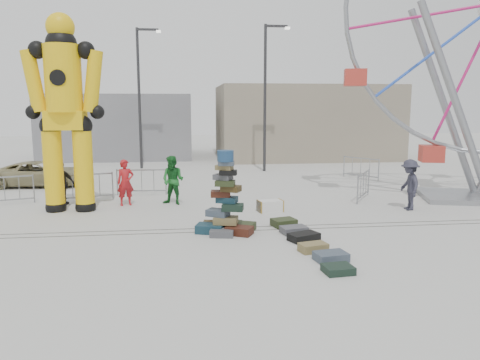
{
  "coord_description": "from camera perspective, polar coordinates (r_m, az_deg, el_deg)",
  "views": [
    {
      "loc": [
        -1.43,
        -12.81,
        3.73
      ],
      "look_at": [
        0.3,
        1.88,
        1.33
      ],
      "focal_mm": 35.0,
      "sensor_mm": 36.0,
      "label": 1
    }
  ],
  "objects": [
    {
      "name": "row_case_5",
      "position": [
        10.85,
        11.87,
        -10.6
      ],
      "size": [
        0.7,
        0.6,
        0.18
      ],
      "primitive_type": "cube",
      "rotation": [
        0.0,
        0.0,
        0.11
      ],
      "color": "black",
      "rests_on": "ground"
    },
    {
      "name": "building_left",
      "position": [
        35.14,
        -14.29,
        6.44
      ],
      "size": [
        10.0,
        8.0,
        4.4
      ],
      "primitive_type": "cube",
      "color": "gray",
      "rests_on": "ground"
    },
    {
      "name": "row_case_4",
      "position": [
        11.61,
        11.03,
        -9.15
      ],
      "size": [
        0.85,
        0.66,
        0.21
      ],
      "primitive_type": "cube",
      "rotation": [
        0.0,
        0.0,
        0.17
      ],
      "color": "#404C5C",
      "rests_on": "ground"
    },
    {
      "name": "ground",
      "position": [
        13.42,
        -0.34,
        -6.92
      ],
      "size": [
        90.0,
        90.0,
        0.0
      ],
      "primitive_type": "plane",
      "color": "#9E9E99",
      "rests_on": "ground"
    },
    {
      "name": "lamp_post_left",
      "position": [
        27.93,
        -12.02,
        10.56
      ],
      "size": [
        1.41,
        0.25,
        8.0
      ],
      "color": "#2D2D30",
      "rests_on": "ground"
    },
    {
      "name": "pedestrian_red",
      "position": [
        17.85,
        -13.78,
        -0.31
      ],
      "size": [
        0.73,
        0.59,
        1.72
      ],
      "primitive_type": "imported",
      "rotation": [
        0.0,
        0.0,
        0.33
      ],
      "color": "#A8181D",
      "rests_on": "ground"
    },
    {
      "name": "building_right",
      "position": [
        33.9,
        7.74,
        7.06
      ],
      "size": [
        12.0,
        8.0,
        5.0
      ],
      "primitive_type": "cube",
      "color": "gray",
      "rests_on": "ground"
    },
    {
      "name": "track_line_near",
      "position": [
        13.99,
        -0.61,
        -6.23
      ],
      "size": [
        40.0,
        0.04,
        0.01
      ],
      "primitive_type": "cube",
      "color": "#47443F",
      "rests_on": "ground"
    },
    {
      "name": "suitcase_tower",
      "position": [
        13.75,
        -1.75,
        -3.61
      ],
      "size": [
        1.88,
        1.55,
        2.42
      ],
      "rotation": [
        0.0,
        0.0,
        -0.34
      ],
      "color": "#173645",
      "rests_on": "ground"
    },
    {
      "name": "row_case_2",
      "position": [
        13.15,
        7.78,
        -6.88
      ],
      "size": [
        0.97,
        0.78,
        0.21
      ],
      "primitive_type": "cube",
      "rotation": [
        0.0,
        0.0,
        0.4
      ],
      "color": "black",
      "rests_on": "ground"
    },
    {
      "name": "row_case_1",
      "position": [
        13.83,
        6.59,
        -6.06
      ],
      "size": [
        0.83,
        0.64,
        0.2
      ],
      "primitive_type": "cube",
      "rotation": [
        0.0,
        0.0,
        0.2
      ],
      "color": "#505157",
      "rests_on": "ground"
    },
    {
      "name": "row_case_3",
      "position": [
        12.22,
        8.91,
        -8.12
      ],
      "size": [
        0.79,
        0.59,
        0.22
      ],
      "primitive_type": "cube",
      "rotation": [
        0.0,
        0.0,
        0.24
      ],
      "color": "olive",
      "rests_on": "ground"
    },
    {
      "name": "barricade_dummy_a",
      "position": [
        19.54,
        -26.77,
        -1.15
      ],
      "size": [
        1.93,
        0.71,
        1.1
      ],
      "primitive_type": null,
      "rotation": [
        0.0,
        0.0,
        0.31
      ],
      "color": "gray",
      "rests_on": "ground"
    },
    {
      "name": "row_case_0",
      "position": [
        14.58,
        5.36,
        -5.18
      ],
      "size": [
        0.84,
        0.72,
        0.23
      ],
      "primitive_type": "cube",
      "rotation": [
        0.0,
        0.0,
        0.28
      ],
      "color": "#2C371B",
      "rests_on": "ground"
    },
    {
      "name": "pedestrian_grey",
      "position": [
        17.67,
        19.95,
        -0.54
      ],
      "size": [
        0.76,
        1.22,
        1.81
      ],
      "primitive_type": "imported",
      "rotation": [
        0.0,
        0.0,
        -1.64
      ],
      "color": "#292937",
      "rests_on": "ground"
    },
    {
      "name": "crash_test_dummy",
      "position": [
        17.25,
        -20.57,
        8.43
      ],
      "size": [
        2.76,
        1.22,
        6.96
      ],
      "rotation": [
        0.0,
        0.0,
        -0.05
      ],
      "color": "black",
      "rests_on": "ground"
    },
    {
      "name": "barricade_wheel_front",
      "position": [
        19.07,
        14.8,
        -0.69
      ],
      "size": [
        1.18,
        1.73,
        1.1
      ],
      "primitive_type": null,
      "rotation": [
        0.0,
        0.0,
        0.99
      ],
      "color": "gray",
      "rests_on": "ground"
    },
    {
      "name": "barricade_dummy_c",
      "position": [
        19.77,
        -11.9,
        -0.24
      ],
      "size": [
        2.0,
        0.21,
        1.1
      ],
      "primitive_type": null,
      "rotation": [
        0.0,
        0.0,
        -0.06
      ],
      "color": "gray",
      "rests_on": "ground"
    },
    {
      "name": "lamp_post_right",
      "position": [
        26.21,
        3.27,
        10.85
      ],
      "size": [
        1.41,
        0.25,
        8.0
      ],
      "color": "#2D2D30",
      "rests_on": "ground"
    },
    {
      "name": "barricade_dummy_b",
      "position": [
        19.05,
        -18.24,
        -0.86
      ],
      "size": [
        1.95,
        0.67,
        1.1
      ],
      "primitive_type": null,
      "rotation": [
        0.0,
        0.0,
        0.29
      ],
      "color": "gray",
      "rests_on": "ground"
    },
    {
      "name": "parked_suv",
      "position": [
        23.37,
        -23.23,
        0.7
      ],
      "size": [
        4.2,
        2.1,
        1.14
      ],
      "primitive_type": "imported",
      "rotation": [
        0.0,
        0.0,
        1.52
      ],
      "color": "#90875C",
      "rests_on": "ground"
    },
    {
      "name": "track_line_far",
      "position": [
        14.38,
        -0.78,
        -5.81
      ],
      "size": [
        40.0,
        0.04,
        0.01
      ],
      "primitive_type": "cube",
      "color": "#47443F",
      "rests_on": "ground"
    },
    {
      "name": "pedestrian_green",
      "position": [
        17.69,
        -8.18,
        -0.03
      ],
      "size": [
        1.11,
        1.02,
        1.83
      ],
      "primitive_type": "imported",
      "rotation": [
        0.0,
        0.0,
        -0.47
      ],
      "color": "#175F22",
      "rests_on": "ground"
    },
    {
      "name": "barricade_wheel_back",
      "position": [
        24.36,
        14.51,
        1.42
      ],
      "size": [
        1.28,
        1.66,
        1.1
      ],
      "primitive_type": null,
      "rotation": [
        0.0,
        0.0,
        -0.93
      ],
      "color": "gray",
      "rests_on": "ground"
    },
    {
      "name": "steamer_trunk",
      "position": [
        16.46,
        3.7,
        -3.19
      ],
      "size": [
        0.93,
        0.64,
        0.4
      ],
      "primitive_type": "cube",
      "rotation": [
        0.0,
        0.0,
        0.18
      ],
      "color": "silver",
      "rests_on": "ground"
    },
    {
      "name": "pedestrian_black",
      "position": [
        18.64,
        -20.87,
        -0.41
      ],
      "size": [
        1.01,
        0.57,
        1.62
      ],
      "primitive_type": "imported",
      "rotation": [
        0.0,
        0.0,
        2.94
      ],
      "color": "black",
      "rests_on": "ground"
    }
  ]
}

